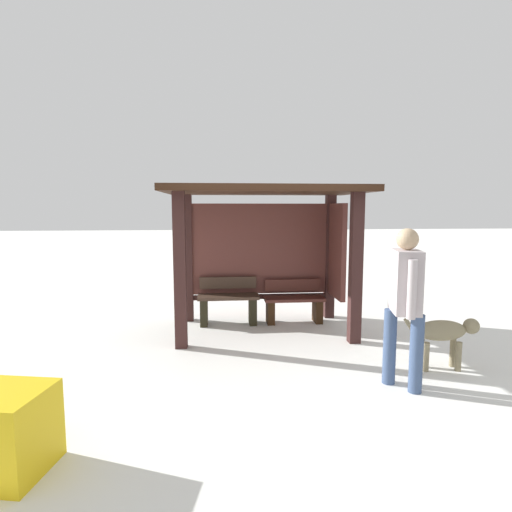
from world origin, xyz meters
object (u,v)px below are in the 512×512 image
Objects in this scene: bus_shelter at (269,226)px; dog at (444,333)px; bench_center_inside at (294,304)px; person_walking at (405,295)px; bench_left_inside at (228,303)px.

dog is (1.89, -1.95, -1.22)m from bus_shelter.
dog is at bearing -56.51° from bench_center_inside.
person_walking is (1.16, -2.41, -0.64)m from bus_shelter.
bench_left_inside reaches higher than bench_center_inside.
bench_center_inside is (1.11, 0.00, -0.03)m from bench_left_inside.
bench_center_inside is at bearing 105.05° from person_walking.
bench_left_inside is 3.26m from person_walking.
bench_left_inside is at bearing 139.60° from dog.
bench_left_inside is at bearing 124.72° from person_walking.
bench_center_inside is 1.10× the size of dog.
bus_shelter is 2.98m from dog.
bench_left_inside is at bearing -179.91° from bench_center_inside.
bus_shelter is at bearing -18.55° from bench_left_inside.
person_walking is at bearing -64.20° from bus_shelter.
bench_left_inside is 0.58× the size of person_walking.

